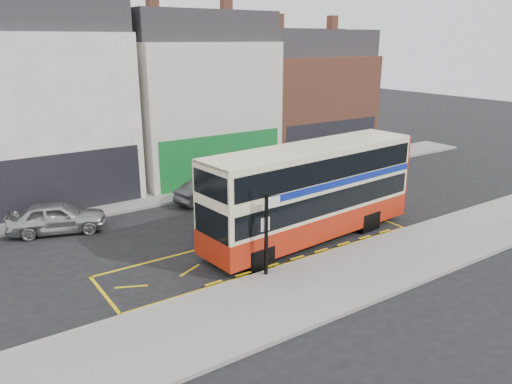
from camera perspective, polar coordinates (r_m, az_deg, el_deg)
ground at (r=20.44m, az=3.64°, el=-8.05°), size 120.00×120.00×0.00m
pavement at (r=18.84m, az=8.01°, el=-10.24°), size 40.00×4.00×0.15m
kerb at (r=20.14m, az=4.31°, el=-8.22°), size 40.00×0.15×0.15m
far_pavement at (r=29.27m, az=-9.67°, el=-0.23°), size 50.00×3.00×0.15m
road_markings at (r=21.60m, az=1.02°, el=-6.56°), size 14.00×3.40×0.01m
terrace_left at (r=30.29m, az=-23.07°, el=9.41°), size 8.00×8.01×11.80m
terrace_green_shop at (r=33.29m, az=-7.52°, el=10.74°), size 9.00×8.01×11.30m
terrace_right at (r=38.24m, az=4.82°, el=10.89°), size 9.00×8.01×10.30m
double_decker_bus at (r=22.14m, az=6.43°, el=0.12°), size 10.87×3.30×4.28m
bus_stop_post at (r=18.42m, az=1.34°, el=-4.06°), size 0.78×0.15×3.14m
car_silver at (r=24.96m, az=-21.77°, el=-2.69°), size 4.70×3.05×1.49m
car_grey at (r=27.70m, az=-5.43°, el=0.18°), size 4.12×2.15×1.29m
car_white at (r=33.06m, az=8.78°, el=2.86°), size 4.84×3.00×1.31m
street_tree_right at (r=32.58m, az=-0.18°, el=9.01°), size 2.78×2.78×5.99m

